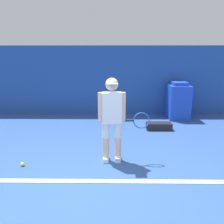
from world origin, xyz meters
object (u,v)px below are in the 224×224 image
tennis_player (113,117)px  tennis_ball (22,164)px  covered_chair (178,101)px  equipment_bag (159,126)px

tennis_player → tennis_ball: 1.79m
tennis_player → covered_chair: size_ratio=1.35×
covered_chair → equipment_bag: covered_chair is taller
tennis_ball → equipment_bag: size_ratio=0.10×
tennis_ball → covered_chair: 4.80m
equipment_bag → tennis_ball: bearing=-144.1°
covered_chair → equipment_bag: bearing=-124.2°
tennis_player → tennis_ball: bearing=-174.9°
tennis_ball → covered_chair: bearing=41.7°
equipment_bag → tennis_player: bearing=-124.2°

